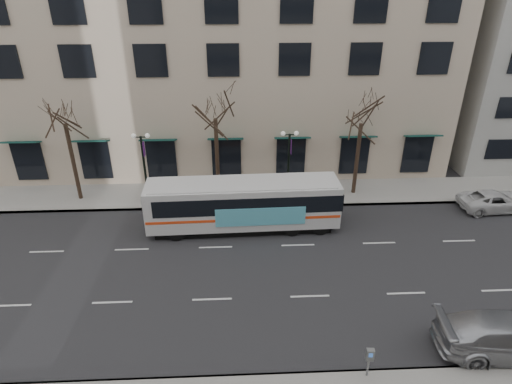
{
  "coord_description": "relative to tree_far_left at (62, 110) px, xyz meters",
  "views": [
    {
      "loc": [
        1.47,
        -19.12,
        14.8
      ],
      "look_at": [
        2.42,
        1.72,
        4.0
      ],
      "focal_mm": 30.0,
      "sensor_mm": 36.0,
      "label": 1
    }
  ],
  "objects": [
    {
      "name": "pay_station",
      "position": [
        16.53,
        -16.1,
        -5.5
      ],
      "size": [
        0.32,
        0.23,
        1.44
      ],
      "rotation": [
        0.0,
        0.0,
        -0.07
      ],
      "color": "slate",
      "rests_on": "sidewalk_near"
    },
    {
      "name": "sidewalk_far",
      "position": [
        15.0,
        0.2,
        -6.62
      ],
      "size": [
        80.0,
        4.0,
        0.15
      ],
      "primitive_type": "cube",
      "color": "gray",
      "rests_on": "ground"
    },
    {
      "name": "tree_far_mid",
      "position": [
        10.0,
        0.0,
        0.21
      ],
      "size": [
        3.6,
        3.6,
        8.55
      ],
      "color": "black",
      "rests_on": "ground"
    },
    {
      "name": "tree_far_right",
      "position": [
        20.0,
        0.0,
        -0.28
      ],
      "size": [
        3.6,
        3.6,
        8.06
      ],
      "color": "black",
      "rests_on": "ground"
    },
    {
      "name": "ground",
      "position": [
        10.0,
        -8.8,
        -6.7
      ],
      "size": [
        160.0,
        160.0,
        0.0
      ],
      "primitive_type": "plane",
      "color": "black",
      "rests_on": "ground"
    },
    {
      "name": "building_hotel",
      "position": [
        8.0,
        12.2,
        5.3
      ],
      "size": [
        40.0,
        20.0,
        24.0
      ],
      "primitive_type": "cube",
      "color": "#C2AC94",
      "rests_on": "ground"
    },
    {
      "name": "silver_car",
      "position": [
        22.92,
        -15.0,
        -5.81
      ],
      "size": [
        6.3,
        2.92,
        1.78
      ],
      "primitive_type": "imported",
      "rotation": [
        0.0,
        0.0,
        1.5
      ],
      "color": "#A9ABB1",
      "rests_on": "ground"
    },
    {
      "name": "tree_far_left",
      "position": [
        0.0,
        0.0,
        0.0
      ],
      "size": [
        3.6,
        3.6,
        8.34
      ],
      "color": "black",
      "rests_on": "ground"
    },
    {
      "name": "lamp_post_left",
      "position": [
        5.01,
        -0.6,
        -3.75
      ],
      "size": [
        1.22,
        0.45,
        5.21
      ],
      "color": "black",
      "rests_on": "ground"
    },
    {
      "name": "lamp_post_right",
      "position": [
        15.01,
        -0.6,
        -3.75
      ],
      "size": [
        1.22,
        0.45,
        5.21
      ],
      "color": "black",
      "rests_on": "ground"
    },
    {
      "name": "city_bus",
      "position": [
        11.82,
        -4.34,
        -4.91
      ],
      "size": [
        12.12,
        2.97,
        3.27
      ],
      "rotation": [
        0.0,
        0.0,
        0.03
      ],
      "color": "silver",
      "rests_on": "ground"
    },
    {
      "name": "white_pickup",
      "position": [
        29.15,
        -2.74,
        -6.03
      ],
      "size": [
        4.93,
        2.49,
        1.34
      ],
      "primitive_type": "imported",
      "rotation": [
        0.0,
        0.0,
        1.63
      ],
      "color": "silver",
      "rests_on": "ground"
    }
  ]
}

